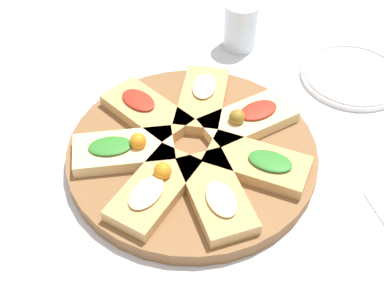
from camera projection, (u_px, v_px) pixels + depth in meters
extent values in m
plane|color=silver|center=(192.00, 159.00, 0.92)|extent=(3.00, 3.00, 0.00)
cylinder|color=brown|center=(192.00, 154.00, 0.91)|extent=(0.42, 0.42, 0.03)
cube|color=tan|center=(147.00, 111.00, 0.95)|extent=(0.15, 0.18, 0.02)
ellipsoid|color=red|center=(138.00, 100.00, 0.94)|extent=(0.07, 0.08, 0.01)
cube|color=#E5C689|center=(124.00, 151.00, 0.88)|extent=(0.17, 0.10, 0.02)
ellipsoid|color=#2D7A28|center=(110.00, 146.00, 0.87)|extent=(0.08, 0.05, 0.01)
sphere|color=orange|center=(138.00, 141.00, 0.87)|extent=(0.03, 0.03, 0.03)
cube|color=tan|center=(154.00, 190.00, 0.82)|extent=(0.17, 0.17, 0.02)
ellipsoid|color=beige|center=(146.00, 193.00, 0.80)|extent=(0.08, 0.08, 0.01)
sphere|color=orange|center=(163.00, 171.00, 0.82)|extent=(0.03, 0.03, 0.03)
cube|color=tan|center=(216.00, 195.00, 0.82)|extent=(0.09, 0.17, 0.02)
ellipsoid|color=beige|center=(221.00, 199.00, 0.79)|extent=(0.05, 0.07, 0.01)
cube|color=tan|center=(257.00, 163.00, 0.86)|extent=(0.18, 0.16, 0.02)
ellipsoid|color=#2D7A28|center=(270.00, 161.00, 0.84)|extent=(0.08, 0.08, 0.01)
cube|color=#E5C689|center=(248.00, 120.00, 0.93)|extent=(0.18, 0.12, 0.02)
ellipsoid|color=red|center=(258.00, 110.00, 0.93)|extent=(0.08, 0.06, 0.01)
sphere|color=olive|center=(237.00, 117.00, 0.91)|extent=(0.03, 0.03, 0.03)
cube|color=tan|center=(202.00, 99.00, 0.97)|extent=(0.14, 0.18, 0.02)
ellipsoid|color=beige|center=(204.00, 86.00, 0.97)|extent=(0.07, 0.08, 0.01)
cylinder|color=white|center=(352.00, 76.00, 1.06)|extent=(0.21, 0.21, 0.01)
torus|color=white|center=(353.00, 73.00, 1.06)|extent=(0.20, 0.20, 0.01)
cylinder|color=silver|center=(241.00, 25.00, 1.11)|extent=(0.07, 0.07, 0.10)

